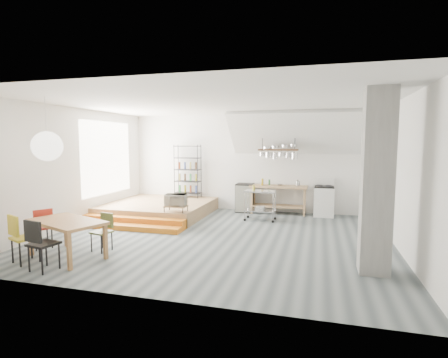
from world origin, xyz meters
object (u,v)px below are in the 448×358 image
(rolling_cart, at_px, (260,201))
(mini_fridge, at_px, (245,198))
(dining_table, at_px, (67,224))
(stove, at_px, (324,201))

(rolling_cart, xyz_separation_m, mini_fridge, (-0.70, 1.15, -0.10))
(dining_table, distance_m, mini_fridge, 5.97)
(stove, bearing_deg, mini_fridge, 178.99)
(dining_table, bearing_deg, rolling_cart, 74.53)
(rolling_cart, height_order, mini_fridge, mini_fridge)
(dining_table, relative_size, mini_fridge, 1.92)
(stove, bearing_deg, dining_table, -132.49)
(rolling_cart, relative_size, mini_fridge, 0.98)
(dining_table, xyz_separation_m, rolling_cart, (3.14, 4.29, -0.10))
(rolling_cart, bearing_deg, dining_table, -125.00)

